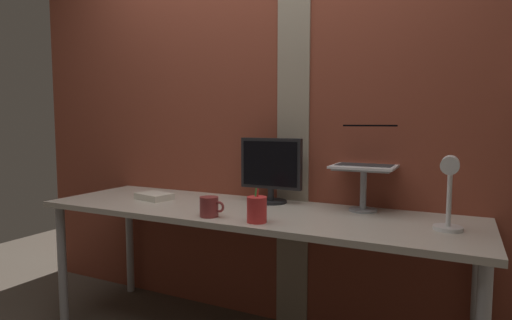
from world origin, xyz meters
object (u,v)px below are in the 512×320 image
at_px(pen_cup, 257,209).
at_px(desk_lamp, 449,186).
at_px(laptop, 367,155).
at_px(monitor, 271,167).
at_px(coffee_mug, 210,207).

bearing_deg(pen_cup, desk_lamp, 13.11).
relative_size(laptop, desk_lamp, 0.98).
bearing_deg(monitor, coffee_mug, -104.64).
relative_size(laptop, coffee_mug, 2.43).
relative_size(monitor, pen_cup, 2.36).
distance_m(desk_lamp, pen_cup, 0.82).
bearing_deg(coffee_mug, desk_lamp, 9.98).
height_order(monitor, pen_cup, monitor).
distance_m(laptop, coffee_mug, 0.85).
height_order(laptop, desk_lamp, laptop).
distance_m(monitor, laptop, 0.53).
bearing_deg(desk_lamp, coffee_mug, -170.02).
xyz_separation_m(laptop, coffee_mug, (-0.63, -0.52, -0.24)).
xyz_separation_m(pen_cup, coffee_mug, (-0.25, -0.00, -0.01)).
height_order(laptop, pen_cup, laptop).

